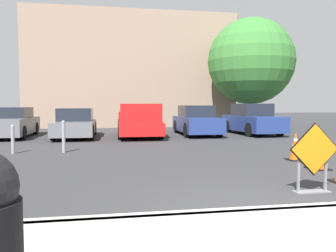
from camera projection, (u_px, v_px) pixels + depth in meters
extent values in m
plane|color=#333335|center=(164.00, 140.00, 14.38)|extent=(96.00, 96.00, 0.00)
cube|color=#ADAAA3|center=(274.00, 212.00, 4.54)|extent=(21.97, 0.20, 0.14)
cube|color=black|center=(314.00, 149.00, 5.75)|extent=(0.94, 0.02, 0.94)
cube|color=orange|center=(315.00, 149.00, 5.74)|extent=(0.88, 0.02, 0.88)
cube|color=slate|center=(312.00, 192.00, 5.85)|extent=(0.65, 0.20, 0.02)
cube|color=slate|center=(298.00, 171.00, 5.78)|extent=(0.04, 0.04, 0.78)
cube|color=slate|center=(326.00, 170.00, 5.87)|extent=(0.04, 0.04, 0.78)
cube|color=black|center=(318.00, 169.00, 7.94)|extent=(0.47, 0.47, 0.03)
cone|color=#EA590F|center=(319.00, 153.00, 7.92)|extent=(0.35, 0.35, 0.74)
cylinder|color=white|center=(319.00, 146.00, 7.91)|extent=(0.11, 0.11, 0.07)
cylinder|color=white|center=(319.00, 153.00, 7.92)|extent=(0.19, 0.19, 0.07)
cube|color=black|center=(295.00, 160.00, 9.24)|extent=(0.44, 0.44, 0.03)
cone|color=#EA590F|center=(296.00, 146.00, 9.22)|extent=(0.32, 0.32, 0.76)
cylinder|color=white|center=(296.00, 140.00, 9.21)|extent=(0.10, 0.10, 0.07)
cylinder|color=white|center=(296.00, 146.00, 9.22)|extent=(0.18, 0.18, 0.07)
cube|color=slate|center=(12.00, 126.00, 15.80)|extent=(1.85, 4.55, 0.76)
cube|color=#1E232D|center=(12.00, 113.00, 15.87)|extent=(1.58, 2.11, 0.51)
cylinder|color=black|center=(23.00, 133.00, 14.60)|extent=(0.22, 0.64, 0.64)
cylinder|color=black|center=(36.00, 128.00, 17.33)|extent=(0.22, 0.64, 0.64)
cylinder|color=black|center=(3.00, 129.00, 17.03)|extent=(0.22, 0.64, 0.64)
cube|color=slate|center=(76.00, 127.00, 15.70)|extent=(1.84, 4.46, 0.61)
cube|color=#1E232D|center=(76.00, 114.00, 15.77)|extent=(1.59, 2.06, 0.60)
cylinder|color=black|center=(92.00, 132.00, 14.51)|extent=(0.21, 0.69, 0.69)
cylinder|color=black|center=(53.00, 133.00, 14.21)|extent=(0.21, 0.69, 0.69)
cylinder|color=black|center=(94.00, 128.00, 17.21)|extent=(0.21, 0.69, 0.69)
cylinder|color=black|center=(62.00, 128.00, 16.91)|extent=(0.21, 0.69, 0.69)
cube|color=red|center=(139.00, 126.00, 16.34)|extent=(2.04, 5.22, 0.55)
cube|color=red|center=(140.00, 113.00, 15.14)|extent=(1.84, 2.10, 0.85)
cube|color=red|center=(136.00, 115.00, 18.51)|extent=(1.87, 0.13, 0.45)
cube|color=red|center=(155.00, 116.00, 17.47)|extent=(0.13, 2.50, 0.45)
cube|color=red|center=(119.00, 116.00, 17.19)|extent=(0.13, 2.50, 0.45)
cylinder|color=black|center=(161.00, 131.00, 14.94)|extent=(0.25, 0.79, 0.78)
cylinder|color=black|center=(120.00, 131.00, 14.67)|extent=(0.25, 0.79, 0.78)
cylinder|color=black|center=(153.00, 126.00, 18.02)|extent=(0.25, 0.79, 0.78)
cylinder|color=black|center=(120.00, 126.00, 17.74)|extent=(0.25, 0.79, 0.78)
cube|color=navy|center=(196.00, 124.00, 17.06)|extent=(1.79, 4.36, 0.74)
cube|color=#1E232D|center=(196.00, 111.00, 17.12)|extent=(1.56, 2.01, 0.60)
cylinder|color=black|center=(219.00, 130.00, 15.87)|extent=(0.21, 0.71, 0.71)
cylinder|color=black|center=(187.00, 130.00, 15.61)|extent=(0.21, 0.71, 0.71)
cylinder|color=black|center=(204.00, 126.00, 18.52)|extent=(0.21, 0.71, 0.71)
cylinder|color=black|center=(176.00, 127.00, 18.27)|extent=(0.21, 0.71, 0.71)
cube|color=navy|center=(252.00, 123.00, 17.41)|extent=(2.05, 4.29, 0.79)
cube|color=#1E232D|center=(252.00, 110.00, 17.47)|extent=(1.69, 2.02, 0.65)
cylinder|color=black|center=(280.00, 129.00, 16.36)|extent=(0.25, 0.72, 0.71)
cylinder|color=black|center=(250.00, 130.00, 15.98)|extent=(0.25, 0.72, 0.71)
cylinder|color=black|center=(254.00, 126.00, 18.87)|extent=(0.25, 0.72, 0.71)
cylinder|color=black|center=(228.00, 126.00, 18.50)|extent=(0.25, 0.72, 0.71)
cylinder|color=gray|center=(64.00, 137.00, 10.69)|extent=(0.11, 0.11, 1.00)
sphere|color=gray|center=(63.00, 122.00, 10.66)|extent=(0.12, 0.12, 0.12)
cylinder|color=gray|center=(13.00, 140.00, 10.44)|extent=(0.11, 0.11, 0.87)
sphere|color=gray|center=(12.00, 127.00, 10.41)|extent=(0.12, 0.12, 0.12)
cube|color=gray|center=(132.00, 72.00, 24.74)|extent=(14.74, 5.00, 8.09)
cylinder|color=#513823|center=(250.00, 111.00, 21.24)|extent=(0.32, 0.32, 2.29)
sphere|color=#387A33|center=(251.00, 61.00, 21.04)|extent=(5.50, 5.50, 5.50)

